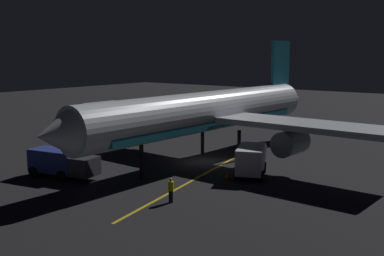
{
  "coord_description": "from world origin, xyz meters",
  "views": [
    {
      "loc": [
        -25.41,
        35.92,
        10.2
      ],
      "look_at": [
        0.0,
        2.0,
        3.5
      ],
      "focal_mm": 44.17,
      "sensor_mm": 36.0,
      "label": 1
    }
  ],
  "objects": [
    {
      "name": "ground_plane",
      "position": [
        0.0,
        0.0,
        -0.1
      ],
      "size": [
        180.0,
        180.0,
        0.2
      ],
      "primitive_type": "cube",
      "color": "black"
    },
    {
      "name": "apron_guide_stripe",
      "position": [
        -2.74,
        4.0,
        0.0
      ],
      "size": [
        5.11,
        25.96,
        0.01
      ],
      "primitive_type": "cube",
      "rotation": [
        0.0,
        0.0,
        0.19
      ],
      "color": "gold",
      "rests_on": "ground_plane"
    },
    {
      "name": "airliner",
      "position": [
        -0.03,
        -0.6,
        4.61
      ],
      "size": [
        34.83,
        37.09,
        11.64
      ],
      "color": "silver",
      "rests_on": "ground_plane"
    },
    {
      "name": "baggage_truck",
      "position": [
        6.16,
        11.85,
        1.21
      ],
      "size": [
        6.36,
        3.22,
        2.31
      ],
      "color": "navy",
      "rests_on": "ground_plane"
    },
    {
      "name": "catering_truck",
      "position": [
        -5.99,
        1.54,
        1.29
      ],
      "size": [
        4.36,
        6.49,
        2.52
      ],
      "color": "silver",
      "rests_on": "ground_plane"
    },
    {
      "name": "ground_crew_worker",
      "position": [
        -5.39,
        11.62,
        0.89
      ],
      "size": [
        0.4,
        0.4,
        1.74
      ],
      "color": "black",
      "rests_on": "ground_plane"
    },
    {
      "name": "traffic_cone_near_left",
      "position": [
        8.99,
        8.47,
        0.25
      ],
      "size": [
        0.5,
        0.5,
        0.55
      ],
      "color": "#EA590F",
      "rests_on": "ground_plane"
    },
    {
      "name": "traffic_cone_near_right",
      "position": [
        -5.03,
        3.9,
        0.25
      ],
      "size": [
        0.5,
        0.5,
        0.55
      ],
      "color": "#EA590F",
      "rests_on": "ground_plane"
    }
  ]
}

